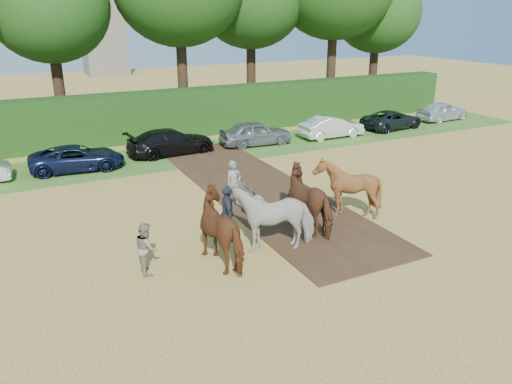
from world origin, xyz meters
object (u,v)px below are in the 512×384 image
spectator_far (228,213)px  spectator_near (146,248)px  plough_team (292,206)px  parked_cars (219,139)px

spectator_far → spectator_near: bearing=122.4°
plough_team → parked_cars: size_ratio=0.19×
spectator_near → parked_cars: spectator_near is taller
spectator_near → spectator_far: bearing=-67.2°
spectator_near → plough_team: plough_team is taller
plough_team → parked_cars: (2.19, 12.04, -0.46)m
spectator_near → parked_cars: size_ratio=0.04×
spectator_near → spectator_far: (3.20, 1.07, 0.17)m
spectator_far → parked_cars: bearing=-7.1°
parked_cars → spectator_near: bearing=-121.4°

